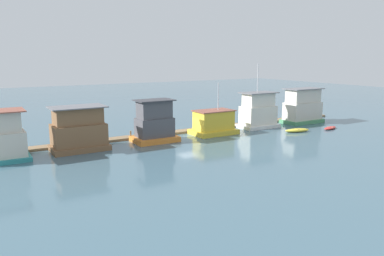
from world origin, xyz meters
The scene contains 12 objects.
ground_plane centered at (0.00, 0.00, 0.00)m, with size 200.00×200.00×0.00m, color #426070.
dock_walkway centered at (0.00, 3.10, 0.15)m, with size 59.60×1.73×0.30m, color #846B4C.
houseboat_brown centered at (-14.25, 0.39, 2.31)m, with size 6.30×4.08×5.06m.
houseboat_orange centered at (-4.93, -0.05, 2.32)m, with size 5.48×3.85×5.31m.
houseboat_yellow centered at (4.10, 0.01, 1.53)m, with size 6.09×4.06×7.09m.
houseboat_white centered at (12.61, 0.58, 2.39)m, with size 5.91×3.69×9.53m.
houseboat_green centered at (21.52, 0.05, 2.55)m, with size 6.69×3.63×5.57m.
dinghy_yellow centered at (15.02, -5.09, 0.26)m, with size 3.89×1.98×0.52m.
dinghy_red centered at (20.85, -6.05, 0.18)m, with size 3.14×1.66×0.35m.
mooring_post_near_right centered at (4.56, 1.98, 0.94)m, with size 0.22×0.22×1.89m, color #846B4C.
mooring_post_near_left centered at (-19.95, 1.98, 1.00)m, with size 0.32×0.32×2.00m, color #846B4C.
mooring_post_centre centered at (-7.36, 1.98, 0.63)m, with size 0.20×0.20×1.27m, color #846B4C.
Camera 1 is at (-24.72, -42.07, 10.60)m, focal length 35.00 mm.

